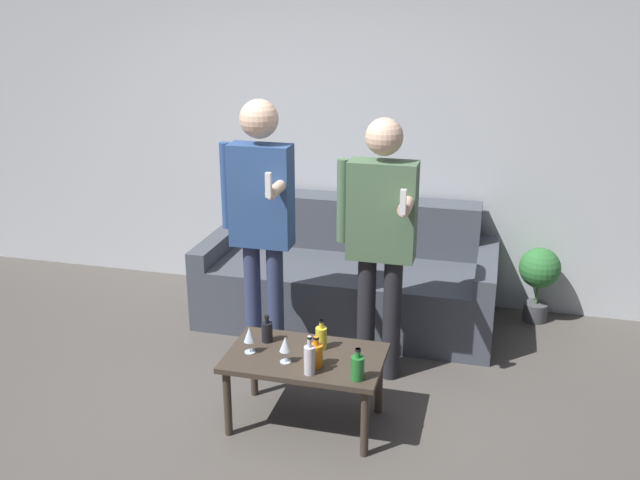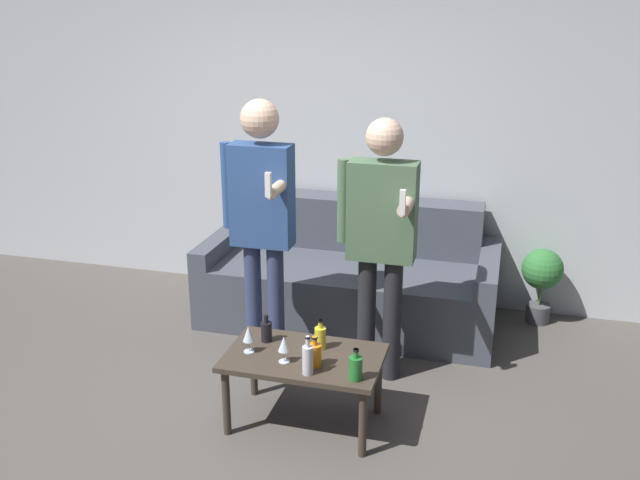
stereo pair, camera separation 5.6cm
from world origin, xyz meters
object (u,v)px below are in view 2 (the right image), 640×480
object	(u,v)px
person_standing_right	(381,230)
couch	(351,278)
coffee_table	(304,364)
person_standing_left	(261,212)
bottle_orange	(356,367)

from	to	relation	value
person_standing_right	couch	bearing A→B (deg)	114.14
coffee_table	person_standing_left	world-z (taller)	person_standing_left
couch	person_standing_left	distance (m)	1.20
couch	person_standing_left	xyz separation A→B (m)	(-0.37, -0.87, 0.74)
person_standing_left	person_standing_right	world-z (taller)	person_standing_left
couch	bottle_orange	bearing A→B (deg)	-76.23
couch	coffee_table	world-z (taller)	couch
coffee_table	bottle_orange	bearing A→B (deg)	-27.97
couch	person_standing_right	xyz separation A→B (m)	(0.36, -0.81, 0.67)
bottle_orange	coffee_table	bearing A→B (deg)	152.03
coffee_table	person_standing_left	size ratio (longest dim) A/B	0.50
coffee_table	couch	bearing A→B (deg)	92.60
person_standing_left	coffee_table	bearing A→B (deg)	-52.65
couch	person_standing_left	bearing A→B (deg)	-113.10
couch	coffee_table	distance (m)	1.45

